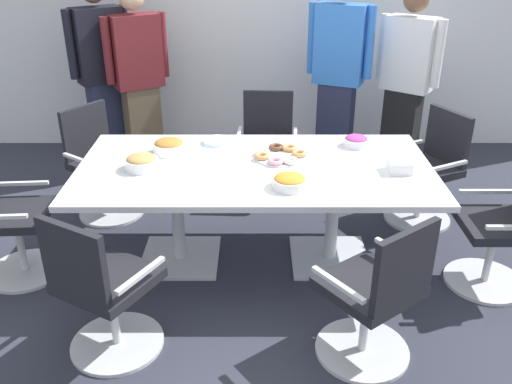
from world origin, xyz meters
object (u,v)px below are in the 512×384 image
person_standing_3 (407,81)px  plate_stack (218,141)px  office_chair_1 (103,168)px  person_standing_1 (140,78)px  office_chair_3 (104,293)px  person_standing_0 (104,73)px  donut_platter (281,155)px  office_chair_2 (9,222)px  snack_bowl_chips_orange (291,181)px  office_chair_4 (376,300)px  snack_bowl_cookies (143,162)px  person_standing_2 (339,73)px  snack_bowl_candy_mix (357,141)px  office_chair_6 (429,174)px  office_chair_0 (268,151)px  snack_bowl_pretzels (170,146)px  napkin_pile (401,166)px  office_chair_5 (504,232)px  conference_table (256,182)px

person_standing_3 → plate_stack: person_standing_3 is taller
office_chair_1 → person_standing_1: (0.17, 0.94, 0.51)m
office_chair_3 → person_standing_0: 2.82m
donut_platter → office_chair_2: bearing=-170.5°
snack_bowl_chips_orange → donut_platter: 0.48m
office_chair_4 → snack_bowl_cookies: 1.75m
person_standing_1 → person_standing_2: 1.86m
person_standing_0 → snack_bowl_candy_mix: size_ratio=9.75×
office_chair_6 → person_standing_3: person_standing_3 is taller
office_chair_0 → office_chair_3: size_ratio=1.00×
snack_bowl_pretzels → napkin_pile: bearing=-11.8°
snack_bowl_cookies → person_standing_1: bearing=101.1°
snack_bowl_candy_mix → snack_bowl_chips_orange: 0.88m
person_standing_3 → office_chair_5: bearing=134.0°
office_chair_0 → office_chair_1: bearing=17.9°
office_chair_0 → snack_bowl_cookies: (-0.86, -1.16, 0.40)m
office_chair_2 → office_chair_3: (0.85, -0.79, 0.00)m
conference_table → office_chair_0: 1.13m
office_chair_5 → person_standing_0: 3.73m
conference_table → office_chair_4: office_chair_4 is taller
person_standing_0 → person_standing_2: size_ratio=0.97×
snack_bowl_candy_mix → office_chair_0: bearing=130.8°
office_chair_6 → snack_bowl_chips_orange: office_chair_6 is taller
person_standing_1 → napkin_pile: 2.71m
office_chair_4 → napkin_pile: (0.30, 0.92, 0.38)m
person_standing_3 → office_chair_1: bearing=54.3°
office_chair_3 → person_standing_3: bearing=78.6°
office_chair_5 → conference_table: bearing=79.7°
conference_table → office_chair_3: (-0.83, -0.96, -0.22)m
person_standing_0 → person_standing_3: bearing=142.5°
office_chair_1 → office_chair_4: size_ratio=1.00×
person_standing_0 → donut_platter: bearing=101.0°
person_standing_1 → snack_bowl_cookies: 1.76m
donut_platter → office_chair_5: bearing=-16.6°
snack_bowl_candy_mix → person_standing_0: bearing=147.9°
snack_bowl_pretzels → plate_stack: size_ratio=1.09×
office_chair_5 → person_standing_1: person_standing_1 is taller
person_standing_1 → snack_bowl_candy_mix: (1.84, -1.31, -0.12)m
office_chair_4 → napkin_pile: bearing=34.9°
person_standing_0 → person_standing_2: (2.21, -0.15, 0.03)m
office_chair_6 → plate_stack: 1.73m
snack_bowl_candy_mix → plate_stack: size_ratio=0.88×
office_chair_4 → snack_bowl_candy_mix: (0.09, 1.38, 0.38)m
office_chair_1 → snack_bowl_candy_mix: (2.01, -0.37, 0.38)m
donut_platter → conference_table: bearing=-141.2°
person_standing_0 → person_standing_3: (2.84, -0.16, -0.04)m
plate_stack → person_standing_1: bearing=122.9°
office_chair_2 → person_standing_3: size_ratio=0.52×
plate_stack → napkin_pile: 1.34m
office_chair_5 → office_chair_6: same height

